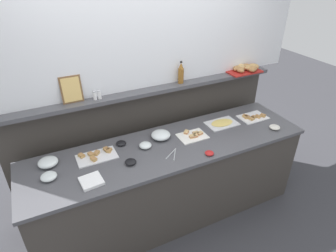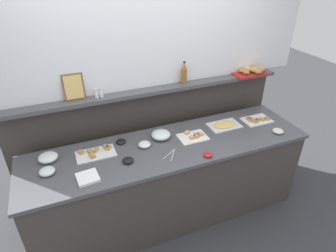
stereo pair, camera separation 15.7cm
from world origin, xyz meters
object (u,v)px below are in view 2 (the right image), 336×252
at_px(salt_shaker, 96,93).
at_px(glass_bowl_small, 145,145).
at_px(sandwich_platter_front, 96,153).
at_px(bread_basket, 252,70).
at_px(condiment_bowl_cream, 208,155).
at_px(napkin_stack, 88,178).
at_px(condiment_bowl_teal, 121,141).
at_px(cold_cuts_platter, 224,125).
at_px(sandwich_platter_side, 257,120).
at_px(pepper_shaker, 101,93).
at_px(serving_tongs, 171,154).
at_px(vinegar_bottle_amber, 184,74).
at_px(glass_bowl_extra, 48,158).
at_px(framed_picture, 74,87).
at_px(condiment_bowl_dark, 128,160).
at_px(glass_bowl_medium, 161,135).
at_px(condiment_bowl_red, 278,131).
at_px(sandwich_platter_rear, 193,136).
at_px(glass_bowl_large, 47,171).

bearing_deg(salt_shaker, glass_bowl_small, -50.35).
xyz_separation_m(sandwich_platter_front, bread_basket, (1.87, 0.32, 0.42)).
bearing_deg(condiment_bowl_cream, glass_bowl_small, 143.30).
xyz_separation_m(glass_bowl_small, napkin_stack, (-0.57, -0.26, -0.01)).
relative_size(condiment_bowl_teal, salt_shaker, 1.07).
relative_size(cold_cuts_platter, condiment_bowl_cream, 4.10).
bearing_deg(sandwich_platter_side, pepper_shaker, 165.99).
relative_size(cold_cuts_platter, glass_bowl_small, 2.85).
distance_m(glass_bowl_small, serving_tongs, 0.28).
bearing_deg(cold_cuts_platter, vinegar_bottle_amber, 131.48).
height_order(glass_bowl_extra, framed_picture, framed_picture).
height_order(condiment_bowl_dark, salt_shaker, salt_shaker).
bearing_deg(framed_picture, bread_basket, -1.60).
relative_size(glass_bowl_small, condiment_bowl_cream, 1.44).
relative_size(glass_bowl_medium, condiment_bowl_red, 1.73).
bearing_deg(glass_bowl_small, sandwich_platter_front, 172.74).
relative_size(sandwich_platter_rear, glass_bowl_medium, 1.49).
height_order(glass_bowl_large, serving_tongs, glass_bowl_large).
xyz_separation_m(sandwich_platter_front, vinegar_bottle_amber, (1.04, 0.35, 0.49)).
bearing_deg(salt_shaker, condiment_bowl_cream, -43.00).
distance_m(glass_bowl_medium, napkin_stack, 0.84).
distance_m(glass_bowl_extra, bread_basket, 2.33).
relative_size(condiment_bowl_dark, framed_picture, 0.40).
relative_size(glass_bowl_large, glass_bowl_extra, 0.77).
distance_m(sandwich_platter_front, condiment_bowl_teal, 0.27).
bearing_deg(condiment_bowl_cream, salt_shaker, 137.00).
bearing_deg(sandwich_platter_front, framed_picture, 100.66).
relative_size(sandwich_platter_side, serving_tongs, 1.90).
bearing_deg(framed_picture, salt_shaker, -11.30).
bearing_deg(bread_basket, sandwich_platter_side, -109.15).
bearing_deg(framed_picture, napkin_stack, -94.17).
xyz_separation_m(cold_cuts_platter, bread_basket, (0.52, 0.34, 0.43)).
xyz_separation_m(sandwich_platter_front, cold_cuts_platter, (1.36, -0.01, -0.00)).
distance_m(cold_cuts_platter, napkin_stack, 1.51).
distance_m(condiment_bowl_teal, framed_picture, 0.67).
distance_m(sandwich_platter_front, glass_bowl_small, 0.45).
bearing_deg(pepper_shaker, vinegar_bottle_amber, 0.72).
bearing_deg(pepper_shaker, condiment_bowl_red, -22.53).
height_order(glass_bowl_extra, condiment_bowl_cream, glass_bowl_extra).
height_order(condiment_bowl_red, framed_picture, framed_picture).
distance_m(glass_bowl_extra, condiment_bowl_teal, 0.66).
distance_m(cold_cuts_platter, condiment_bowl_red, 0.54).
height_order(cold_cuts_platter, condiment_bowl_dark, condiment_bowl_dark).
xyz_separation_m(condiment_bowl_red, vinegar_bottle_amber, (-0.76, 0.69, 0.48)).
relative_size(sandwich_platter_front, bread_basket, 0.87).
height_order(condiment_bowl_cream, salt_shaker, salt_shaker).
distance_m(sandwich_platter_rear, condiment_bowl_dark, 0.72).
relative_size(condiment_bowl_dark, napkin_stack, 0.59).
bearing_deg(sandwich_platter_rear, condiment_bowl_teal, 165.74).
xyz_separation_m(glass_bowl_small, salt_shaker, (-0.33, 0.40, 0.42)).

